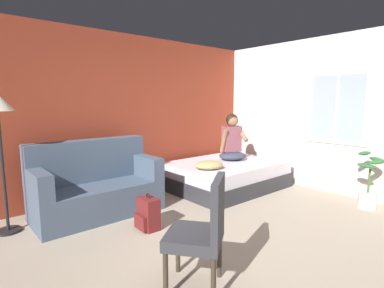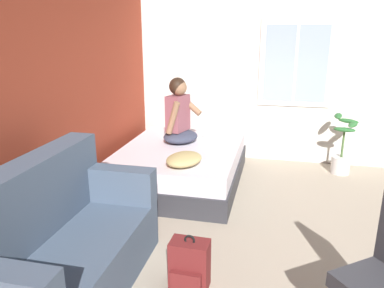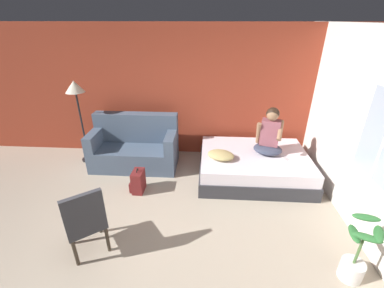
{
  "view_description": "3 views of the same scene",
  "coord_description": "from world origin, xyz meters",
  "px_view_note": "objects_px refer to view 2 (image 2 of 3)",
  "views": [
    {
      "loc": [
        -2.1,
        -1.88,
        1.6
      ],
      "look_at": [
        1.01,
        1.77,
        0.9
      ],
      "focal_mm": 28.0,
      "sensor_mm": 36.0,
      "label": 1
    },
    {
      "loc": [
        -2.63,
        0.62,
        1.93
      ],
      "look_at": [
        0.99,
        1.46,
        0.81
      ],
      "focal_mm": 35.0,
      "sensor_mm": 36.0,
      "label": 2
    },
    {
      "loc": [
        0.98,
        -2.45,
        2.75
      ],
      "look_at": [
        0.72,
        1.59,
        0.76
      ],
      "focal_mm": 24.0,
      "sensor_mm": 36.0,
      "label": 3
    }
  ],
  "objects_px": {
    "person_seated": "(179,117)",
    "bed": "(180,165)",
    "backpack": "(189,266)",
    "throw_pillow": "(184,159)",
    "cell_phone": "(200,137)",
    "potted_plant": "(342,153)",
    "couch": "(60,248)"
  },
  "relations": [
    {
      "from": "person_seated",
      "to": "bed",
      "type": "bearing_deg",
      "value": -162.51
    },
    {
      "from": "backpack",
      "to": "throw_pillow",
      "type": "relative_size",
      "value": 0.95
    },
    {
      "from": "cell_phone",
      "to": "potted_plant",
      "type": "distance_m",
      "value": 2.01
    },
    {
      "from": "person_seated",
      "to": "potted_plant",
      "type": "height_order",
      "value": "person_seated"
    },
    {
      "from": "person_seated",
      "to": "potted_plant",
      "type": "distance_m",
      "value": 2.34
    },
    {
      "from": "backpack",
      "to": "throw_pillow",
      "type": "xyz_separation_m",
      "value": [
        1.44,
        0.4,
        0.36
      ]
    },
    {
      "from": "bed",
      "to": "couch",
      "type": "height_order",
      "value": "couch"
    },
    {
      "from": "potted_plant",
      "to": "cell_phone",
      "type": "bearing_deg",
      "value": 98.75
    },
    {
      "from": "couch",
      "to": "bed",
      "type": "bearing_deg",
      "value": -7.36
    },
    {
      "from": "potted_plant",
      "to": "person_seated",
      "type": "bearing_deg",
      "value": 104.76
    },
    {
      "from": "backpack",
      "to": "cell_phone",
      "type": "xyz_separation_m",
      "value": [
        2.59,
        0.47,
        0.29
      ]
    },
    {
      "from": "bed",
      "to": "potted_plant",
      "type": "height_order",
      "value": "potted_plant"
    },
    {
      "from": "couch",
      "to": "person_seated",
      "type": "distance_m",
      "value": 2.64
    },
    {
      "from": "throw_pillow",
      "to": "bed",
      "type": "bearing_deg",
      "value": 18.46
    },
    {
      "from": "backpack",
      "to": "cell_phone",
      "type": "height_order",
      "value": "cell_phone"
    },
    {
      "from": "potted_plant",
      "to": "backpack",
      "type": "bearing_deg",
      "value": 152.52
    },
    {
      "from": "cell_phone",
      "to": "potted_plant",
      "type": "bearing_deg",
      "value": -110.97
    },
    {
      "from": "throw_pillow",
      "to": "potted_plant",
      "type": "height_order",
      "value": "potted_plant"
    },
    {
      "from": "bed",
      "to": "potted_plant",
      "type": "xyz_separation_m",
      "value": [
        0.82,
        -2.12,
        0.07
      ]
    },
    {
      "from": "backpack",
      "to": "throw_pillow",
      "type": "bearing_deg",
      "value": 15.68
    },
    {
      "from": "cell_phone",
      "to": "potted_plant",
      "type": "xyz_separation_m",
      "value": [
        0.3,
        -1.98,
        -0.18
      ]
    },
    {
      "from": "person_seated",
      "to": "backpack",
      "type": "distance_m",
      "value": 2.5
    },
    {
      "from": "couch",
      "to": "cell_phone",
      "type": "xyz_separation_m",
      "value": [
        2.87,
        -0.45,
        0.09
      ]
    },
    {
      "from": "person_seated",
      "to": "potted_plant",
      "type": "relative_size",
      "value": 1.03
    },
    {
      "from": "bed",
      "to": "backpack",
      "type": "distance_m",
      "value": 2.17
    },
    {
      "from": "throw_pillow",
      "to": "cell_phone",
      "type": "xyz_separation_m",
      "value": [
        1.16,
        0.07,
        -0.07
      ]
    },
    {
      "from": "potted_plant",
      "to": "couch",
      "type": "bearing_deg",
      "value": 142.59
    },
    {
      "from": "bed",
      "to": "cell_phone",
      "type": "distance_m",
      "value": 0.59
    },
    {
      "from": "bed",
      "to": "throw_pillow",
      "type": "height_order",
      "value": "throw_pillow"
    },
    {
      "from": "throw_pillow",
      "to": "cell_phone",
      "type": "bearing_deg",
      "value": 3.26
    },
    {
      "from": "person_seated",
      "to": "cell_phone",
      "type": "bearing_deg",
      "value": -39.09
    },
    {
      "from": "throw_pillow",
      "to": "potted_plant",
      "type": "relative_size",
      "value": 0.56
    }
  ]
}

